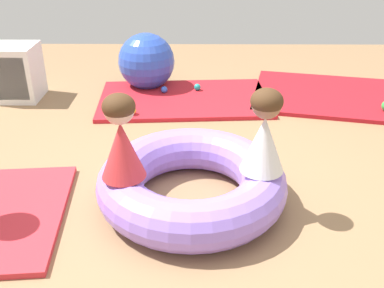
# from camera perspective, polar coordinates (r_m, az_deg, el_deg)

# --- Properties ---
(ground_plane) EXTENTS (8.00, 8.00, 0.00)m
(ground_plane) POSITION_cam_1_polar(r_m,az_deg,el_deg) (3.11, 1.18, -6.44)
(ground_plane) COLOR #93704C
(gym_mat_center_rear) EXTENTS (1.91, 1.57, 0.04)m
(gym_mat_center_rear) POSITION_cam_1_polar(r_m,az_deg,el_deg) (4.96, 17.93, 5.91)
(gym_mat_center_rear) COLOR #B21923
(gym_mat_center_rear) RESTS_ON ground
(gym_mat_far_right) EXTENTS (1.80, 1.16, 0.04)m
(gym_mat_far_right) POSITION_cam_1_polar(r_m,az_deg,el_deg) (4.64, -1.03, 5.80)
(gym_mat_far_right) COLOR red
(gym_mat_far_right) RESTS_ON ground
(inflatable_cushion) EXTENTS (1.25, 1.25, 0.31)m
(inflatable_cushion) POSITION_cam_1_polar(r_m,az_deg,el_deg) (2.95, -0.03, -4.92)
(inflatable_cushion) COLOR #9975EA
(inflatable_cushion) RESTS_ON ground
(child_in_red) EXTENTS (0.31, 0.31, 0.53)m
(child_in_red) POSITION_cam_1_polar(r_m,az_deg,el_deg) (2.63, -9.08, 0.80)
(child_in_red) COLOR red
(child_in_red) RESTS_ON inflatable_cushion
(child_in_white) EXTENTS (0.37, 0.37, 0.54)m
(child_in_white) POSITION_cam_1_polar(r_m,az_deg,el_deg) (2.70, 9.27, 1.53)
(child_in_white) COLOR white
(child_in_white) RESTS_ON inflatable_cushion
(play_ball_blue) EXTENTS (0.07, 0.07, 0.07)m
(play_ball_blue) POSITION_cam_1_polar(r_m,az_deg,el_deg) (4.75, -3.59, 7.00)
(play_ball_blue) COLOR blue
(play_ball_blue) RESTS_ON gym_mat_far_right
(play_ball_teal) EXTENTS (0.07, 0.07, 0.07)m
(play_ball_teal) POSITION_cam_1_polar(r_m,az_deg,el_deg) (4.81, 0.69, 7.32)
(play_ball_teal) COLOR teal
(play_ball_teal) RESTS_ON gym_mat_far_right
(play_ball_yellow) EXTENTS (0.08, 0.08, 0.08)m
(play_ball_yellow) POSITION_cam_1_polar(r_m,az_deg,el_deg) (4.25, -7.72, 4.30)
(play_ball_yellow) COLOR yellow
(play_ball_yellow) RESTS_ON gym_mat_far_right
(exercise_ball_large) EXTENTS (0.61, 0.61, 0.61)m
(exercise_ball_large) POSITION_cam_1_polar(r_m,az_deg,el_deg) (4.93, -5.87, 10.50)
(exercise_ball_large) COLOR blue
(exercise_ball_large) RESTS_ON ground
(storage_cube) EXTENTS (0.44, 0.44, 0.56)m
(storage_cube) POSITION_cam_1_polar(r_m,az_deg,el_deg) (4.95, -21.66, 8.47)
(storage_cube) COLOR white
(storage_cube) RESTS_ON ground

